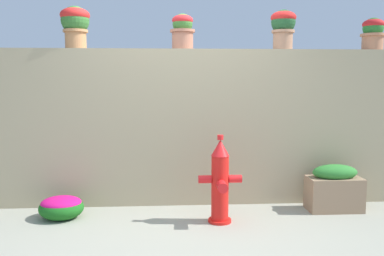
{
  "coord_description": "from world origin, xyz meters",
  "views": [
    {
      "loc": [
        -0.18,
        -3.9,
        1.48
      ],
      "look_at": [
        0.11,
        0.77,
        0.93
      ],
      "focal_mm": 38.18,
      "sensor_mm": 36.0,
      "label": 1
    }
  ],
  "objects": [
    {
      "name": "ground_plane",
      "position": [
        0.0,
        0.0,
        0.0
      ],
      "size": [
        24.0,
        24.0,
        0.0
      ],
      "primitive_type": "plane",
      "color": "gray"
    },
    {
      "name": "potted_plant_1",
      "position": [
        -1.22,
        0.93,
        2.13
      ],
      "size": [
        0.33,
        0.33,
        0.48
      ],
      "color": "#BB7D4D",
      "rests_on": "stone_wall"
    },
    {
      "name": "flower_bush_left",
      "position": [
        -1.32,
        0.44,
        0.13
      ],
      "size": [
        0.48,
        0.43,
        0.25
      ],
      "color": "#1A5E1A",
      "rests_on": "ground"
    },
    {
      "name": "potted_plant_2",
      "position": [
        0.01,
        0.99,
        2.07
      ],
      "size": [
        0.29,
        0.29,
        0.42
      ],
      "color": "#B26D53",
      "rests_on": "stone_wall"
    },
    {
      "name": "stone_wall",
      "position": [
        0.0,
        0.97,
        0.92
      ],
      "size": [
        5.3,
        0.32,
        1.84
      ],
      "primitive_type": "cube",
      "color": "tan",
      "rests_on": "ground"
    },
    {
      "name": "potted_plant_3",
      "position": [
        1.2,
        0.94,
        2.12
      ],
      "size": [
        0.3,
        0.3,
        0.47
      ],
      "color": "tan",
      "rests_on": "stone_wall"
    },
    {
      "name": "potted_plant_4",
      "position": [
        2.3,
        0.94,
        2.05
      ],
      "size": [
        0.29,
        0.29,
        0.38
      ],
      "color": "#C37B56",
      "rests_on": "stone_wall"
    },
    {
      "name": "fire_hydrant",
      "position": [
        0.37,
        0.21,
        0.42
      ],
      "size": [
        0.45,
        0.36,
        0.92
      ],
      "color": "red",
      "rests_on": "ground"
    },
    {
      "name": "planter_box",
      "position": [
        1.72,
        0.53,
        0.26
      ],
      "size": [
        0.6,
        0.32,
        0.53
      ],
      "color": "#967659",
      "rests_on": "ground"
    }
  ]
}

